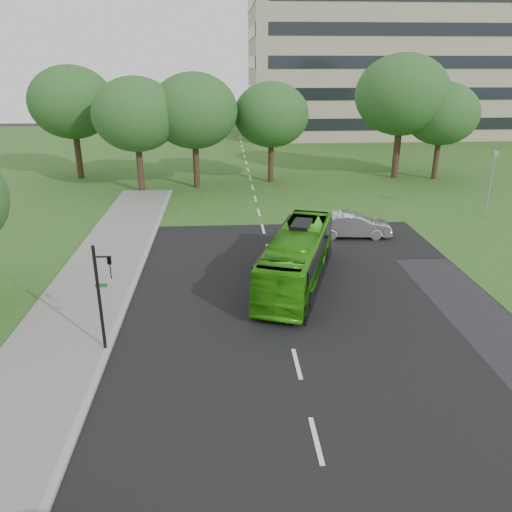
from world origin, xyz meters
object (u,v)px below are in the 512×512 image
at_px(camera_pole, 491,175).
at_px(sedan, 353,225).
at_px(tree_park_e, 442,114).
at_px(tree_park_f, 72,102).
at_px(tree_park_d, 402,95).
at_px(traffic_light, 102,291).
at_px(tree_park_a, 136,114).
at_px(bus, 297,258).
at_px(office_building, 385,48).
at_px(tree_park_c, 271,115).
at_px(tree_park_b, 194,111).

bearing_deg(camera_pole, sedan, -147.89).
relative_size(tree_park_e, tree_park_f, 0.86).
xyz_separation_m(tree_park_d, traffic_light, (-20.94, -29.76, -5.13)).
height_order(tree_park_e, camera_pole, tree_park_e).
height_order(tree_park_a, tree_park_f, tree_park_f).
distance_m(tree_park_e, bus, 28.87).
bearing_deg(tree_park_e, office_building, 82.46).
distance_m(tree_park_e, sedan, 20.93).
bearing_deg(tree_park_c, tree_park_e, 0.65).
height_order(tree_park_c, tree_park_f, tree_park_f).
height_order(tree_park_a, traffic_light, tree_park_a).
relative_size(tree_park_d, bus, 1.17).
bearing_deg(traffic_light, bus, 33.51).
height_order(tree_park_b, traffic_light, tree_park_b).
bearing_deg(camera_pole, office_building, 96.46).
bearing_deg(sedan, traffic_light, 139.02).
distance_m(tree_park_a, sedan, 20.89).
xyz_separation_m(tree_park_e, tree_park_f, (-33.79, 2.58, 0.97)).
distance_m(tree_park_b, tree_park_e, 22.54).
xyz_separation_m(tree_park_d, sedan, (-8.34, -17.00, -6.87)).
bearing_deg(bus, traffic_light, -125.31).
relative_size(tree_park_c, camera_pole, 1.87).
distance_m(tree_park_b, tree_park_c, 7.01).
relative_size(tree_park_b, tree_park_c, 1.10).
height_order(tree_park_d, bus, tree_park_d).
bearing_deg(tree_park_d, tree_park_c, -176.00).
distance_m(tree_park_d, bus, 27.85).
relative_size(tree_park_e, sedan, 1.88).
height_order(tree_park_d, tree_park_e, tree_park_d).
bearing_deg(bus, tree_park_f, 142.40).
bearing_deg(traffic_light, tree_park_b, 82.90).
distance_m(tree_park_e, camera_pole, 13.30).
height_order(tree_park_c, tree_park_d, tree_park_d).
bearing_deg(tree_park_a, traffic_light, -84.36).
height_order(bus, camera_pole, camera_pole).
relative_size(tree_park_a, tree_park_c, 1.06).
relative_size(office_building, sedan, 8.49).
height_order(tree_park_b, bus, tree_park_b).
xyz_separation_m(tree_park_a, tree_park_f, (-6.64, 5.71, 0.58)).
height_order(tree_park_b, tree_park_c, tree_park_b).
height_order(tree_park_c, camera_pole, tree_park_c).
bearing_deg(office_building, traffic_light, -114.88).
relative_size(office_building, tree_park_b, 4.12).
bearing_deg(tree_park_b, tree_park_e, 5.05).
bearing_deg(tree_park_b, camera_pole, -27.49).
relative_size(tree_park_f, sedan, 2.18).
xyz_separation_m(traffic_light, camera_pole, (23.07, 16.22, 0.54)).
relative_size(bus, camera_pole, 2.03).
bearing_deg(bus, tree_park_e, 73.15).
height_order(office_building, bus, office_building).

